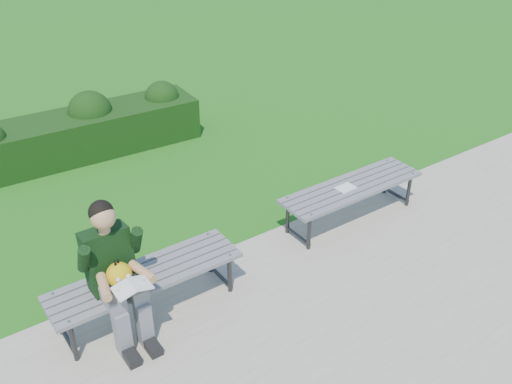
{
  "coord_description": "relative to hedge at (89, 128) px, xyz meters",
  "views": [
    {
      "loc": [
        -2.6,
        -4.33,
        3.76
      ],
      "look_at": [
        0.25,
        -0.24,
        0.78
      ],
      "focal_mm": 40.0,
      "sensor_mm": 36.0,
      "label": 1
    }
  ],
  "objects": [
    {
      "name": "bench_right",
      "position": [
        1.83,
        -3.47,
        0.05
      ],
      "size": [
        1.8,
        0.5,
        0.46
      ],
      "color": "slate",
      "rests_on": "walkway"
    },
    {
      "name": "hedge",
      "position": [
        0.0,
        0.0,
        0.0
      ],
      "size": [
        3.22,
        0.96,
        0.88
      ],
      "color": "#1B3B13",
      "rests_on": "ground"
    },
    {
      "name": "bench_left",
      "position": [
        -0.81,
        -3.57,
        0.05
      ],
      "size": [
        1.8,
        0.5,
        0.46
      ],
      "color": "slate",
      "rests_on": "walkway"
    },
    {
      "name": "seated_boy",
      "position": [
        -1.11,
        -3.66,
        0.35
      ],
      "size": [
        0.56,
        0.76,
        1.31
      ],
      "color": "gray",
      "rests_on": "walkway"
    },
    {
      "name": "paper_sheet",
      "position": [
        1.73,
        -3.47,
        0.11
      ],
      "size": [
        0.23,
        0.17,
        0.01
      ],
      "color": "white",
      "rests_on": "bench_right"
    },
    {
      "name": "walkway",
      "position": [
        0.3,
        -4.89,
        -0.36
      ],
      "size": [
        30.0,
        3.5,
        0.02
      ],
      "color": "#B5A99A",
      "rests_on": "ground"
    },
    {
      "name": "ground",
      "position": [
        0.3,
        -3.14,
        -0.37
      ],
      "size": [
        80.0,
        80.0,
        0.0
      ],
      "color": "#30721A",
      "rests_on": "ground"
    }
  ]
}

